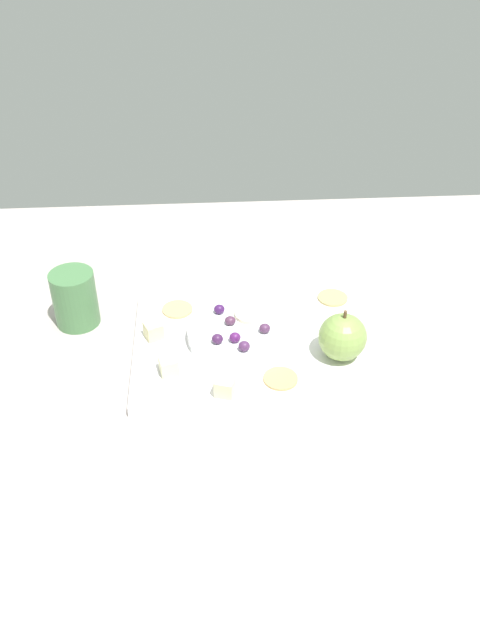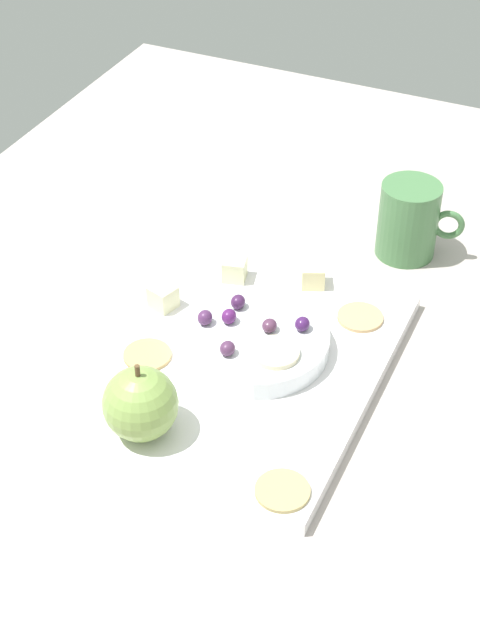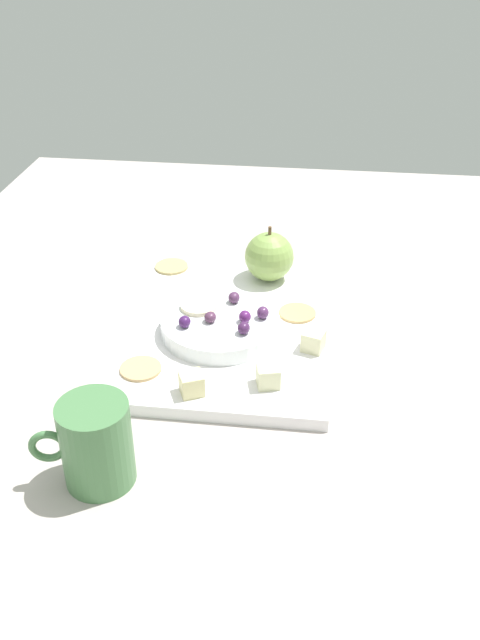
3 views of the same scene
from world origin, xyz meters
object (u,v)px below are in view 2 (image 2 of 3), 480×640
(cracker_0, at_px, (282,491))
(cracker_2, at_px, (360,317))
(cracker_1, at_px, (147,355))
(cheese_cube_2, at_px, (163,297))
(grape_0, at_px, (302,324))
(cup, at_px, (409,220))
(serving_dish, at_px, (260,340))
(grape_2, at_px, (269,326))
(platter, at_px, (244,363))
(grape_1, at_px, (238,302))
(cheese_cube_1, at_px, (313,276))
(grape_4, at_px, (228,348))
(cheese_cube_0, at_px, (235,269))
(grape_3, at_px, (205,318))
(apple_whole, at_px, (140,404))
(grape_5, at_px, (229,316))
(apple_slice_0, at_px, (275,353))

(cracker_0, height_order, cracker_2, same)
(cracker_0, height_order, cracker_1, same)
(cheese_cube_2, height_order, grape_0, grape_0)
(cup, bearing_deg, serving_dish, -18.08)
(serving_dish, bearing_deg, grape_2, 125.72)
(platter, xyz_separation_m, cracker_2, (-0.12, 0.09, 0.01))
(serving_dish, relative_size, grape_1, 9.00)
(cheese_cube_1, distance_m, cup, 0.15)
(platter, distance_m, grape_4, 0.05)
(cheese_cube_0, distance_m, grape_3, 0.12)
(cracker_1, height_order, cracker_2, same)
(platter, height_order, cheese_cube_1, cheese_cube_1)
(platter, distance_m, cup, 0.30)
(cracker_0, bearing_deg, cheese_cube_1, -163.80)
(grape_2, height_order, cup, cup)
(grape_2, bearing_deg, grape_4, -24.94)
(cheese_cube_1, bearing_deg, cracker_2, 62.88)
(grape_3, height_order, grape_4, grape_3)
(cheese_cube_1, height_order, cracker_0, cheese_cube_1)
(cracker_0, bearing_deg, serving_dish, -150.48)
(cheese_cube_1, distance_m, cracker_0, 0.32)
(grape_1, bearing_deg, cracker_0, 34.04)
(apple_whole, relative_size, cup, 0.71)
(grape_0, bearing_deg, grape_5, -74.48)
(cracker_2, relative_size, apple_slice_0, 1.02)
(grape_3, bearing_deg, cracker_0, 43.94)
(cracker_1, height_order, apple_slice_0, apple_slice_0)
(cheese_cube_0, xyz_separation_m, grape_4, (0.15, 0.06, 0.02))
(serving_dish, xyz_separation_m, cracker_1, (0.06, -0.10, -0.01))
(platter, distance_m, cheese_cube_2, 0.13)
(cracker_2, bearing_deg, serving_dish, -41.80)
(apple_whole, relative_size, cracker_1, 1.43)
(cheese_cube_0, height_order, cracker_0, cheese_cube_0)
(platter, xyz_separation_m, cracker_1, (0.04, -0.10, 0.01))
(cracker_2, height_order, cup, cup)
(apple_whole, bearing_deg, serving_dish, 161.42)
(grape_5, bearing_deg, platter, 50.89)
(grape_1, bearing_deg, cheese_cube_1, 153.72)
(cracker_0, bearing_deg, apple_slice_0, -154.72)
(grape_3, distance_m, cup, 0.31)
(cheese_cube_2, bearing_deg, cracker_2, 108.75)
(cracker_2, relative_size, grape_0, 2.92)
(cheese_cube_0, relative_size, grape_2, 1.50)
(cheese_cube_2, bearing_deg, cheese_cube_0, 147.99)
(grape_4, bearing_deg, apple_whole, -18.42)
(serving_dish, distance_m, grape_1, 0.05)
(cheese_cube_1, distance_m, apple_slice_0, 0.16)
(apple_whole, relative_size, cheese_cube_0, 2.78)
(cracker_1, bearing_deg, apple_slice_0, 105.00)
(cheese_cube_0, relative_size, cheese_cube_1, 1.00)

